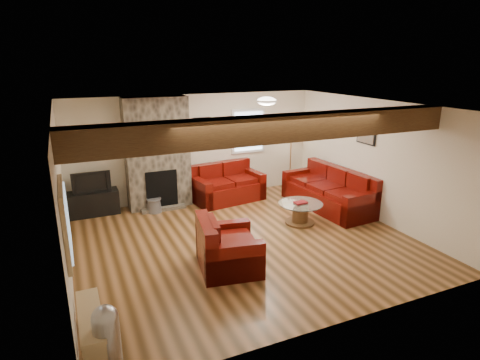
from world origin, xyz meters
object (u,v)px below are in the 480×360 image
object	(u,v)px
armchair_red	(229,244)
tv_cabinet	(93,203)
loveseat	(227,183)
coffee_table	(300,213)
sofa_three	(328,189)
television	(91,181)
floor_lamp	(291,138)

from	to	relation	value
armchair_red	tv_cabinet	xyz separation A→B (m)	(-1.80, 3.36, -0.16)
loveseat	coffee_table	xyz separation A→B (m)	(0.83, -1.95, -0.21)
sofa_three	television	world-z (taller)	television
sofa_three	floor_lamp	size ratio (longest dim) A/B	1.49
loveseat	tv_cabinet	size ratio (longest dim) A/B	1.55
armchair_red	tv_cabinet	size ratio (longest dim) A/B	0.99
sofa_three	tv_cabinet	distance (m)	5.22
coffee_table	tv_cabinet	distance (m)	4.46
coffee_table	television	distance (m)	4.49
coffee_table	loveseat	bearing A→B (deg)	113.03
armchair_red	coffee_table	size ratio (longest dim) A/B	1.16
loveseat	coffee_table	world-z (taller)	loveseat
tv_cabinet	television	xyz separation A→B (m)	(0.00, 0.00, 0.49)
sofa_three	tv_cabinet	bearing A→B (deg)	-113.20
sofa_three	armchair_red	distance (m)	3.54
armchair_red	television	distance (m)	3.83
coffee_table	tv_cabinet	world-z (taller)	tv_cabinet
armchair_red	television	bearing A→B (deg)	38.03
sofa_three	armchair_red	world-z (taller)	sofa_three
sofa_three	tv_cabinet	world-z (taller)	sofa_three
television	tv_cabinet	bearing A→B (deg)	0.00
loveseat	tv_cabinet	bearing A→B (deg)	166.39
coffee_table	sofa_three	bearing A→B (deg)	26.98
sofa_three	armchair_red	size ratio (longest dim) A/B	2.20
floor_lamp	tv_cabinet	bearing A→B (deg)	179.65
loveseat	television	bearing A→B (deg)	166.39
loveseat	floor_lamp	bearing A→B (deg)	0.17
armchair_red	floor_lamp	xyz separation A→B (m)	(3.12, 3.33, 0.90)
floor_lamp	sofa_three	bearing A→B (deg)	-89.71
loveseat	television	size ratio (longest dim) A/B	2.07
television	floor_lamp	xyz separation A→B (m)	(4.92, -0.03, 0.57)
sofa_three	coffee_table	world-z (taller)	sofa_three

